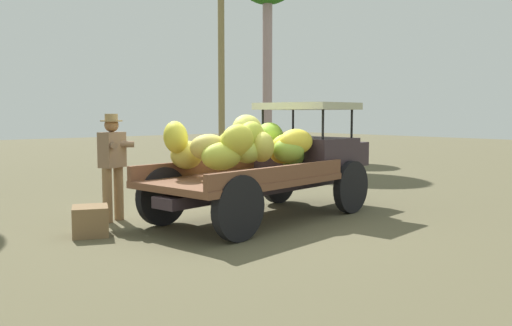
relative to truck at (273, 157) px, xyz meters
name	(u,v)px	position (x,y,z in m)	size (l,w,h in m)	color
ground_plane	(232,222)	(-0.81, 0.08, -0.99)	(60.00, 60.00, 0.00)	brown
truck	(273,157)	(0.00, 0.00, 0.00)	(4.59, 2.22, 1.89)	#31262C
farmer	(113,160)	(-2.20, 1.33, -0.02)	(0.56, 0.52, 1.70)	olive
wooden_crate	(90,221)	(-2.91, 0.61, -0.78)	(0.51, 0.48, 0.41)	brown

